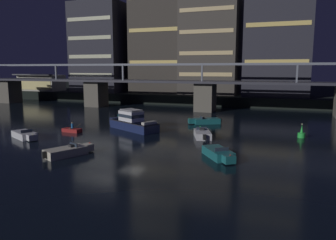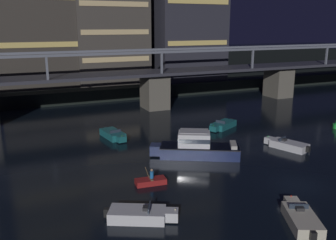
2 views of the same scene
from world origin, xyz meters
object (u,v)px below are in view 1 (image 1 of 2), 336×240
Objects in this scene: tower_east_tall at (280,9)px; speedboat_near_center at (25,135)px; speedboat_far_left at (205,121)px; tower_west_low at (104,48)px; dinghy_with_paddler at (72,130)px; speedboat_mid_center at (68,151)px; river_bridge at (205,90)px; speedboat_mid_left at (202,134)px; tower_central at (211,43)px; cabin_cruiser_near_left at (132,122)px; speedboat_near_right at (126,115)px; waterfront_pavilion at (41,83)px; speedboat_mid_right at (219,154)px; tower_west_tall at (160,15)px; channel_buoy at (301,134)px.

tower_east_tall is 58.73m from speedboat_near_center.
tower_east_tall is 7.90× the size of speedboat_far_left.
tower_west_low is 49.58m from dinghy_with_paddler.
river_bridge is at bearing 83.37° from speedboat_mid_center.
speedboat_mid_left is 16.48m from speedboat_mid_center.
tower_east_tall reaches higher than dinghy_with_paddler.
tower_east_tall is at bearing 80.05° from speedboat_mid_left.
tower_central is 42.44m from cabin_cruiser_near_left.
speedboat_mid_left is at bearing -9.27° from cabin_cruiser_near_left.
speedboat_near_right is 1.03× the size of speedboat_mid_left.
waterfront_pavilion reaches higher than speedboat_mid_center.
waterfront_pavilion is (-50.37, 11.91, 0.24)m from river_bridge.
dinghy_with_paddler is at bearing 124.41° from speedboat_mid_center.
speedboat_near_right is 1.10× the size of speedboat_mid_right.
river_bridge is 8.55× the size of waterfront_pavilion.
waterfront_pavilion is 1.37× the size of cabin_cruiser_near_left.
speedboat_far_left is at bearing 70.68° from speedboat_mid_center.
tower_east_tall is 42.13m from speedboat_near_right.
speedboat_mid_left is at bearing -78.47° from speedboat_far_left.
river_bridge is 22.37× the size of speedboat_mid_right.
tower_west_tall is at bearing 95.97° from dinghy_with_paddler.
speedboat_mid_right is (14.23, -10.48, -0.64)m from cabin_cruiser_near_left.
tower_west_tall is 38.66m from waterfront_pavilion.
cabin_cruiser_near_left is at bearing -54.74° from tower_west_low.
tower_east_tall is 65.33m from waterfront_pavilion.
tower_west_low is 4.83× the size of speedboat_far_left.
tower_central is 5.04× the size of speedboat_near_center.
tower_central reaches higher than speedboat_far_left.
speedboat_mid_left is 2.89× the size of channel_buoy.
tower_west_tall is at bearing 134.64° from river_bridge.
tower_east_tall is 14.31× the size of dinghy_with_paddler.
speedboat_far_left is (54.03, -26.76, -4.02)m from waterfront_pavilion.
river_bridge is 17.49m from speedboat_near_right.
river_bridge is at bearing -45.36° from tower_west_tall.
waterfront_pavilion reaches higher than speedboat_mid_right.
cabin_cruiser_near_left is at bearing -92.52° from tower_central.
tower_east_tall is 4.28× the size of cabin_cruiser_near_left.
tower_west_tall is 8.28× the size of speedboat_mid_right.
speedboat_far_left is at bearing -78.38° from tower_central.
channel_buoy is (20.12, -38.04, -14.00)m from tower_central.
waterfront_pavilion is 75.28m from channel_buoy.
speedboat_far_left is at bearing 101.53° from speedboat_mid_left.
tower_west_low is at bearing 143.47° from channel_buoy.
tower_central is at bearing 88.42° from speedboat_mid_center.
speedboat_mid_left is at bearing 9.09° from dinghy_with_paddler.
channel_buoy is at bearing -82.76° from tower_east_tall.
channel_buoy is at bearing 5.67° from cabin_cruiser_near_left.
river_bridge is at bearing 78.62° from cabin_cruiser_near_left.
cabin_cruiser_near_left is at bearing -135.03° from speedboat_far_left.
speedboat_far_left is at bearing -106.89° from tower_east_tall.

